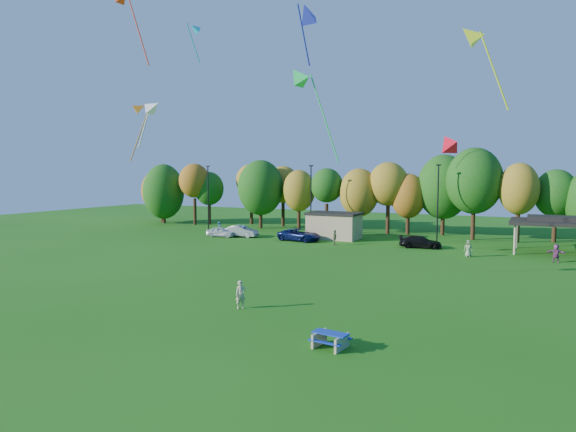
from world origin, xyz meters
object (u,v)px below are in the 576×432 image
at_px(car_a, 221,232).
at_px(car_b, 241,231).
at_px(picnic_table, 330,339).
at_px(car_d, 420,242).
at_px(kite_flyer, 241,295).
at_px(car_c, 299,235).

xyz_separation_m(car_a, car_b, (2.32, 1.02, 0.08)).
relative_size(picnic_table, car_d, 0.41).
xyz_separation_m(kite_flyer, car_a, (-19.97, 28.23, -0.21)).
bearing_deg(car_d, car_b, 82.70).
relative_size(picnic_table, car_a, 0.49).
relative_size(car_c, car_d, 1.16).
distance_m(car_b, car_c, 8.17).
bearing_deg(kite_flyer, picnic_table, -73.54).
bearing_deg(car_c, car_d, -79.44).
bearing_deg(picnic_table, car_b, 133.90).
distance_m(car_a, car_c, 10.53).
height_order(picnic_table, car_a, car_a).
bearing_deg(car_d, car_c, 83.99).
xyz_separation_m(kite_flyer, car_d, (4.67, 29.76, -0.19)).
bearing_deg(car_a, car_b, -71.93).
bearing_deg(car_d, car_a, 84.96).
bearing_deg(car_b, picnic_table, -148.60).
xyz_separation_m(picnic_table, car_b, (-25.02, 33.36, 0.30)).
xyz_separation_m(picnic_table, car_c, (-16.86, 33.22, 0.30)).
bearing_deg(picnic_table, car_a, 137.25).
height_order(car_a, car_c, car_c).
bearing_deg(car_a, kite_flyer, -150.43).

